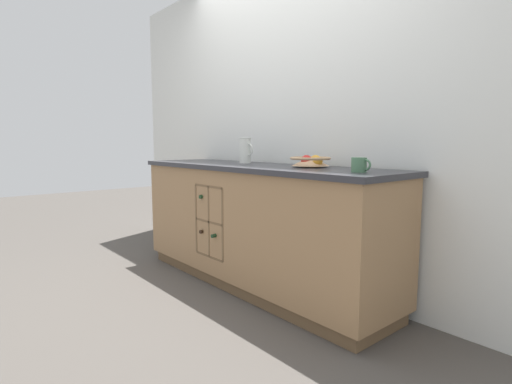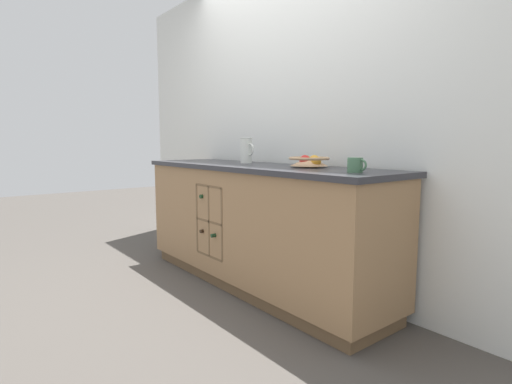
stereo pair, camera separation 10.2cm
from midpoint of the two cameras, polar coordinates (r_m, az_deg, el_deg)
The scene contains 6 objects.
ground_plane at distance 3.11m, azimuth 0.96°, elevation -13.12°, with size 14.00×14.00×0.00m, color #4C4742.
back_wall at distance 3.16m, azimuth 6.12°, elevation 10.69°, with size 4.65×0.06×2.55m, color silver.
kitchen_island at distance 2.98m, azimuth 0.93°, elevation -4.74°, with size 2.29×0.63×0.91m.
fruit_bowl at distance 2.65m, azimuth 8.71°, elevation 4.43°, with size 0.27×0.27×0.08m.
white_pitcher at distance 3.16m, azimuth -0.46°, elevation 6.02°, with size 0.15×0.10×0.20m.
ceramic_mug at distance 2.24m, azimuth 15.31°, elevation 3.74°, with size 0.12×0.08×0.08m.
Camera 2 is at (2.29, -1.81, 1.07)m, focal length 28.00 mm.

